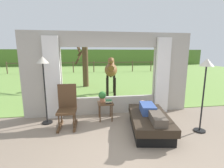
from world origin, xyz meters
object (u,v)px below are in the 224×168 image
reclining_person (150,111)px  book_stack (109,101)px  rocking_chair (67,106)px  side_table (105,106)px  potted_plant (102,96)px  floor_lamp_right (206,73)px  pasture_tree (84,64)px  floor_lamp_left (43,70)px  recliner_sofa (149,122)px  horse (111,70)px

reclining_person → book_stack: 1.25m
rocking_chair → side_table: 1.07m
rocking_chair → potted_plant: size_ratio=3.50×
book_stack → floor_lamp_right: floor_lamp_right is taller
pasture_tree → side_table: bearing=-82.7°
reclining_person → pasture_tree: (-1.63, 5.76, 0.79)m
rocking_chair → floor_lamp_left: 1.14m
reclining_person → side_table: bearing=148.4°
recliner_sofa → side_table: size_ratio=3.51×
floor_lamp_left → horse: (2.20, 2.68, -0.33)m
reclining_person → side_table: reclining_person is taller
rocking_chair → horse: bearing=62.8°
pasture_tree → floor_lamp_right: bearing=-64.2°
potted_plant → floor_lamp_right: 2.70m
side_table → floor_lamp_right: floor_lamp_right is taller
reclining_person → floor_lamp_right: (1.24, -0.19, 0.94)m
floor_lamp_right → pasture_tree: bearing=115.8°
side_table → recliner_sofa: bearing=-39.7°
rocking_chair → floor_lamp_left: bearing=159.1°
side_table → floor_lamp_right: 2.70m
side_table → floor_lamp_left: floor_lamp_left is taller
floor_lamp_left → pasture_tree: 4.97m
side_table → floor_lamp_left: (-1.63, 0.01, 1.06)m
book_stack → floor_lamp_left: (-1.72, 0.08, 0.92)m
side_table → potted_plant: bearing=143.1°
side_table → pasture_tree: pasture_tree is taller
rocking_chair → recliner_sofa: bearing=-15.0°
recliner_sofa → reclining_person: 0.31m
floor_lamp_right → horse: floor_lamp_right is taller
floor_lamp_right → floor_lamp_left: bearing=164.2°
recliner_sofa → book_stack: 1.26m
book_stack → reclining_person: bearing=-41.8°
horse → pasture_tree: size_ratio=0.60×
potted_plant → reclining_person: bearing=-41.0°
potted_plant → horse: (0.65, 2.64, 0.45)m
pasture_tree → rocking_chair: bearing=-94.7°
side_table → floor_lamp_left: size_ratio=0.28×
recliner_sofa → horse: horse is taller
reclining_person → potted_plant: bearing=148.7°
recliner_sofa → potted_plant: 1.50m
recliner_sofa → side_table: (-1.01, 0.84, 0.21)m
side_table → potted_plant: potted_plant is taller
side_table → rocking_chair: bearing=-167.5°
reclining_person → side_table: 1.35m
rocking_chair → pasture_tree: (0.42, 5.10, 0.76)m
recliner_sofa → reclining_person: reclining_person is taller
reclining_person → pasture_tree: size_ratio=0.48×
floor_lamp_left → pasture_tree: pasture_tree is taller
reclining_person → pasture_tree: pasture_tree is taller
book_stack → pasture_tree: size_ratio=0.06×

